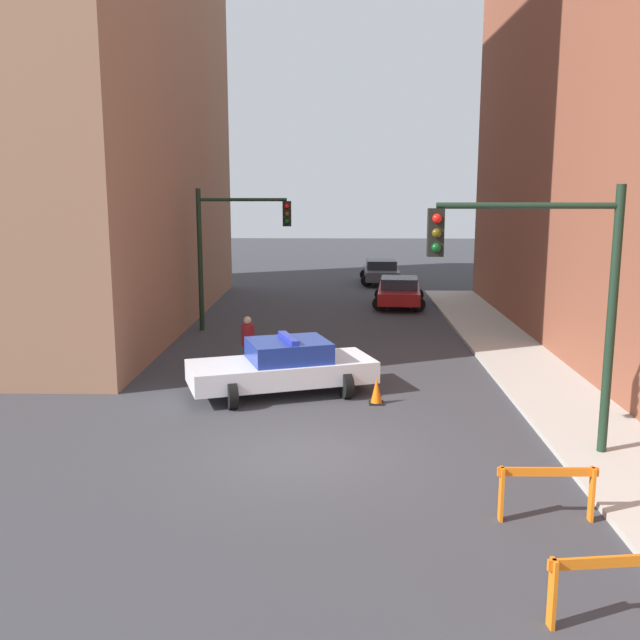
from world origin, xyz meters
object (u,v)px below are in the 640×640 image
Objects in this scene: pedestrian_crossing at (248,344)px; barrier_front at (610,578)px; traffic_light_near at (552,280)px; barrier_mid at (547,484)px; traffic_cone at (376,391)px; parked_car_mid at (381,271)px; police_car at (283,367)px; parked_car_near at (399,291)px; traffic_light_far at (229,239)px.

barrier_front is at bearing -67.72° from pedestrian_crossing.
traffic_light_near is 4.10m from barrier_mid.
pedestrian_crossing is 2.53× the size of traffic_cone.
pedestrian_crossing is 1.04× the size of barrier_front.
traffic_light_near is at bearing -85.76° from parked_car_mid.
police_car is 3.15× the size of barrier_mid.
police_car reaches higher than traffic_cone.
traffic_light_near is 1.21× the size of parked_car_mid.
police_car is at bearing -64.31° from pedestrian_crossing.
pedestrian_crossing is (-1.16, 2.01, 0.14)m from police_car.
parked_car_mid is 28.33m from barrier_mid.
barrier_mid is 6.64m from traffic_cone.
parked_car_near is at bearing -35.65° from police_car.
traffic_light_far is 1.03× the size of police_car.
pedestrian_crossing is at bearing 141.42° from traffic_cone.
traffic_cone is (-3.11, 3.40, -3.21)m from traffic_light_near.
traffic_light_far is 9.00m from police_car.
traffic_light_far is at bearing 98.52° from pedestrian_crossing.
traffic_light_near is 5.61m from traffic_cone.
traffic_light_near is 1.03× the size of police_car.
barrier_mid is at bearing -164.89° from police_car.
parked_car_near is at bearing -86.84° from parked_car_mid.
traffic_light_far reaches higher than barrier_front.
traffic_light_far is at bearing 115.72° from barrier_mid.
barrier_front and barrier_mid have the same top height.
barrier_front is at bearing -83.63° from parked_car_near.
police_car is 7.69× the size of traffic_cone.
parked_car_near is 2.67× the size of pedestrian_crossing.
traffic_light_near reaches higher than traffic_light_far.
traffic_cone is at bearing 104.82° from barrier_front.
barrier_mid reaches higher than traffic_cone.
traffic_light_far is 1.21× the size of parked_car_mid.
parked_car_mid reaches higher than traffic_cone.
traffic_light_near is 25.74m from parked_car_mid.
barrier_front is 9.25m from traffic_cone.
barrier_front is 2.43× the size of traffic_cone.
traffic_light_near is at bearing 75.54° from barrier_mid.
traffic_light_near is 3.25× the size of barrier_mid.
pedestrian_crossing is 1.04× the size of barrier_mid.
police_car is 2.33m from pedestrian_crossing.
barrier_front is at bearing -173.20° from police_car.
parked_car_mid is at bearing 91.80° from barrier_front.
traffic_light_far is at bearing 122.94° from traffic_light_near.
pedestrian_crossing is 13.13m from barrier_front.
police_car is (-5.46, 4.19, -2.81)m from traffic_light_near.
parked_car_mid is 19.93m from pedestrian_crossing.
barrier_mid is at bearing -68.91° from traffic_cone.
parked_car_near is at bearing 94.31° from traffic_light_near.
traffic_light_near is at bearing -47.58° from traffic_cone.
traffic_light_far is 1.17× the size of parked_car_near.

